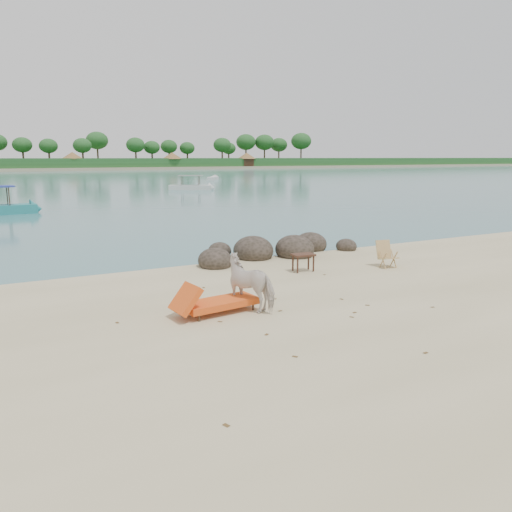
{
  "coord_description": "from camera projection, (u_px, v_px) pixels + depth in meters",
  "views": [
    {
      "loc": [
        -5.71,
        -8.58,
        3.37
      ],
      "look_at": [
        -0.15,
        2.0,
        1.0
      ],
      "focal_mm": 35.0,
      "sensor_mm": 36.0,
      "label": 1
    }
  ],
  "objects": [
    {
      "name": "cow",
      "position": [
        252.0,
        283.0,
        11.16
      ],
      "size": [
        1.21,
        1.57,
        1.21
      ],
      "primitive_type": "imported",
      "rotation": [
        0.0,
        0.0,
        3.6
      ],
      "color": "silver",
      "rests_on": "ground"
    },
    {
      "name": "lounge_chair",
      "position": [
        220.0,
        300.0,
        10.89
      ],
      "size": [
        2.15,
        0.98,
        0.62
      ],
      "primitive_type": null,
      "rotation": [
        0.0,
        0.0,
        0.12
      ],
      "color": "#E9441B",
      "rests_on": "ground"
    },
    {
      "name": "far_shore",
      "position": [
        11.0,
        168.0,
        158.35
      ],
      "size": [
        420.0,
        90.0,
        1.4
      ],
      "primitive_type": "cube",
      "color": "tan",
      "rests_on": "ground"
    },
    {
      "name": "boat_mid",
      "position": [
        190.0,
        178.0,
        52.94
      ],
      "size": [
        4.97,
        3.54,
        2.49
      ],
      "primitive_type": null,
      "rotation": [
        0.0,
        0.0,
        -0.52
      ],
      "color": "silver",
      "rests_on": "water"
    },
    {
      "name": "side_table",
      "position": [
        303.0,
        264.0,
        14.82
      ],
      "size": [
        0.69,
        0.48,
        0.52
      ],
      "primitive_type": null,
      "rotation": [
        0.0,
        0.0,
        -0.1
      ],
      "color": "#371E16",
      "rests_on": "ground"
    },
    {
      "name": "water",
      "position": [
        28.0,
        176.0,
        88.87
      ],
      "size": [
        400.0,
        400.0,
        0.0
      ],
      "primitive_type": "plane",
      "color": "#386770",
      "rests_on": "ground"
    },
    {
      "name": "deck_chair",
      "position": [
        389.0,
        255.0,
        15.33
      ],
      "size": [
        0.62,
        0.66,
        0.82
      ],
      "primitive_type": null,
      "rotation": [
        0.0,
        0.0,
        -0.19
      ],
      "color": "tan",
      "rests_on": "ground"
    },
    {
      "name": "boulders",
      "position": [
        273.0,
        251.0,
        17.18
      ],
      "size": [
        6.3,
        2.86,
        1.0
      ],
      "rotation": [
        0.0,
        0.0,
        0.19
      ],
      "color": "black",
      "rests_on": "ground"
    },
    {
      "name": "boat_far",
      "position": [
        213.0,
        178.0,
        76.31
      ],
      "size": [
        3.59,
        4.64,
        0.56
      ],
      "primitive_type": null,
      "rotation": [
        0.0,
        0.0,
        0.98
      ],
      "color": "silver",
      "rests_on": "water"
    },
    {
      "name": "dead_leaves",
      "position": [
        300.0,
        313.0,
        10.94
      ],
      "size": [
        6.69,
        7.03,
        0.0
      ],
      "color": "brown",
      "rests_on": "ground"
    },
    {
      "name": "far_scenery",
      "position": [
        15.0,
        158.0,
        128.83
      ],
      "size": [
        420.0,
        18.0,
        9.5
      ],
      "color": "#1E4C1E",
      "rests_on": "ground"
    }
  ]
}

